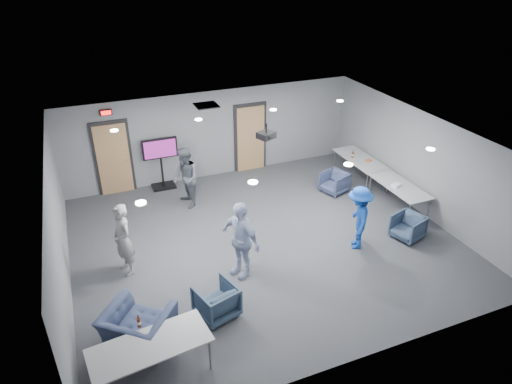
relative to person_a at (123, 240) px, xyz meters
name	(u,v)px	position (x,y,z in m)	size (l,w,h in m)	color
floor	(264,241)	(3.29, -0.04, -0.84)	(9.00, 9.00, 0.00)	#393B41
ceiling	(265,139)	(3.29, -0.04, 1.86)	(9.00, 9.00, 0.00)	silver
wall_back	(213,135)	(3.29, 3.96, 0.51)	(9.00, 0.02, 2.70)	gray
wall_front	(361,302)	(3.29, -4.04, 0.51)	(9.00, 0.02, 2.70)	gray
wall_left	(58,233)	(-1.21, -0.04, 0.51)	(0.02, 8.00, 2.70)	gray
wall_right	(420,162)	(7.79, -0.04, 0.51)	(0.02, 8.00, 2.70)	gray
door_left	(113,159)	(0.29, 3.91, 0.22)	(1.06, 0.17, 2.24)	black
door_right	(250,138)	(4.49, 3.91, 0.22)	(1.06, 0.17, 2.24)	black
exit_sign	(106,112)	(0.29, 3.89, 1.61)	(0.32, 0.08, 0.16)	black
hvac_diffuser	(206,105)	(2.79, 2.76, 1.84)	(0.60, 0.60, 0.03)	black
downlights	(265,139)	(3.29, -0.04, 1.84)	(6.18, 3.78, 0.02)	white
person_a	(123,240)	(0.00, 0.00, 0.00)	(0.62, 0.40, 1.69)	gray
person_b	(186,178)	(1.98, 2.37, 0.01)	(0.83, 0.65, 1.71)	#535963
person_c	(240,239)	(2.33, -1.01, 0.06)	(1.06, 0.44, 1.81)	#ACBADD
person_d	(358,218)	(5.26, -1.08, -0.05)	(1.03, 0.59, 1.59)	#1843A1
chair_right_a	(334,182)	(6.19, 1.52, -0.53)	(0.67, 0.69, 0.63)	#3B4767
chair_right_c	(408,227)	(6.64, -1.25, -0.53)	(0.67, 0.69, 0.63)	#394A63
chair_front_a	(216,301)	(1.43, -2.04, -0.50)	(0.73, 0.75, 0.68)	#3A4D64
chair_front_b	(139,327)	(-0.09, -2.21, -0.47)	(1.15, 1.01, 0.75)	#3A4464
table_right_a	(360,160)	(7.29, 1.91, -0.15)	(0.82, 1.96, 0.73)	#AEB0B3
table_right_b	(400,187)	(7.29, 0.01, -0.16)	(0.78, 1.88, 0.73)	#AEB0B3
table_front_left	(150,346)	(0.00, -3.04, -0.15)	(2.04, 1.04, 0.73)	#AEB0B3
bottle_front	(139,322)	(-0.09, -2.57, -0.02)	(0.07, 0.07, 0.26)	#5E2410
bottle_right	(353,155)	(7.10, 2.06, -0.02)	(0.06, 0.06, 0.25)	#5E2410
snack_box	(368,160)	(7.41, 1.66, -0.09)	(0.18, 0.12, 0.04)	#C85F32
wrapper	(396,185)	(7.18, 0.02, -0.08)	(0.25, 0.17, 0.06)	white
tv_stand	(161,160)	(1.59, 3.71, 0.04)	(1.02, 0.48, 1.56)	black
projector	(266,135)	(3.71, 0.85, 1.56)	(0.49, 0.46, 0.37)	black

